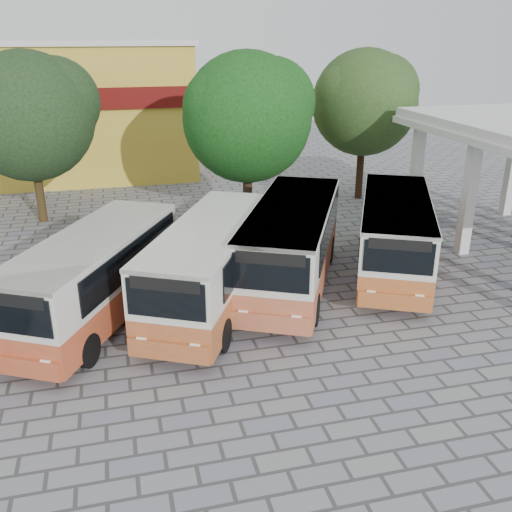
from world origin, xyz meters
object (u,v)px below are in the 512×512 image
object	(u,v)px
bus_far_left	(95,273)
bus_centre_right	(292,241)
bus_centre_left	(212,261)
bus_far_right	(395,231)

from	to	relation	value
bus_far_left	bus_centre_right	world-z (taller)	bus_centre_right
bus_far_left	bus_centre_right	xyz separation A→B (m)	(6.84, 0.96, 0.12)
bus_centre_left	bus_far_left	bearing A→B (deg)	-153.45
bus_far_left	bus_centre_left	size ratio (longest dim) A/B	0.97
bus_far_left	bus_centre_right	distance (m)	6.90
bus_far_left	bus_far_right	world-z (taller)	bus_far_right
bus_far_left	bus_centre_right	size ratio (longest dim) A/B	0.93
bus_centre_left	bus_far_right	distance (m)	7.38
bus_centre_left	bus_far_right	size ratio (longest dim) A/B	1.01
bus_centre_left	bus_far_right	world-z (taller)	bus_centre_left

